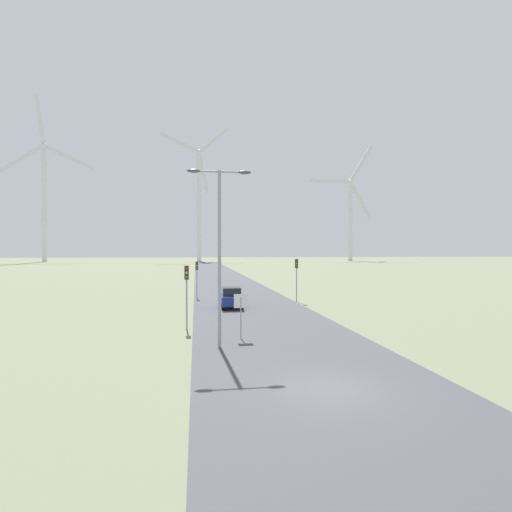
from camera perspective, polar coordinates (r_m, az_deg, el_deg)
ground_plane at (r=15.66m, az=10.25°, el=-18.13°), size 600.00×600.00×0.00m
road_surface at (r=62.41m, az=-4.18°, el=-3.91°), size 10.00×240.00×0.01m
streetlamp at (r=20.92m, az=-5.25°, el=3.02°), size 3.34×0.32×9.29m
stop_sign_near at (r=23.14m, az=-2.17°, el=-7.35°), size 0.81×0.07×2.58m
traffic_light_post_near_left at (r=26.20m, az=-9.88°, el=-3.77°), size 0.28×0.33×4.11m
traffic_light_post_near_right at (r=39.83m, az=5.82°, el=-2.08°), size 0.28×0.34×4.25m
traffic_light_post_mid_left at (r=43.21m, az=-8.45°, el=-2.18°), size 0.28×0.34×3.92m
car_approaching at (r=35.70m, az=-3.55°, el=-5.94°), size 1.91×4.15×1.83m
wind_turbine_far_left at (r=208.69m, az=-28.02°, el=8.27°), size 38.78×10.36×75.83m
wind_turbine_left at (r=199.04m, az=-8.14°, el=8.63°), size 33.47×12.76×67.68m
wind_turbine_center at (r=207.65m, az=13.31°, el=6.34°), size 33.23×2.60×58.61m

